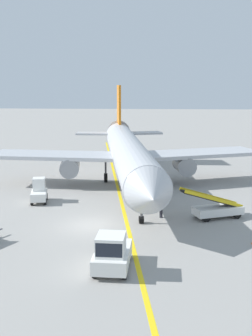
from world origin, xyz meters
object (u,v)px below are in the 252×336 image
airliner (128,152)px  pushback_tug (112,253)px  belt_loader_forward_hold (217,208)px  baggage_tug_near_wing (39,192)px  ground_crew_marshaller (161,206)px

airliner → pushback_tug: (0.44, -19.91, -2.42)m
pushback_tug → belt_loader_forward_hold: size_ratio=0.71×
airliner → baggage_tug_near_wing: airliner is taller
pushback_tug → baggage_tug_near_wing: size_ratio=1.40×
belt_loader_forward_hold → ground_crew_marshaller: 4.28m
ground_crew_marshaller → belt_loader_forward_hold: bearing=3.2°
airliner → pushback_tug: size_ratio=9.66×
airliner → pushback_tug: 20.06m
pushback_tug → ground_crew_marshaller: size_ratio=2.15×
baggage_tug_near_wing → ground_crew_marshaller: baggage_tug_near_wing is taller
airliner → baggage_tug_near_wing: 10.30m
pushback_tug → belt_loader_forward_hold: belt_loader_forward_hold is taller
belt_loader_forward_hold → ground_crew_marshaller: (-4.28, -0.24, 0.13)m
airliner → ground_crew_marshaller: size_ratio=20.75×
baggage_tug_near_wing → belt_loader_forward_hold: size_ratio=0.51×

